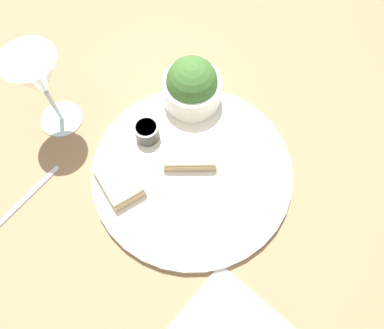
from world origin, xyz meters
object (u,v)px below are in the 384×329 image
Objects in this scene: cheese_toast_near at (190,153)px; cheese_toast_far at (119,181)px; wine_glass at (38,79)px; fork at (21,202)px; salad_bowl at (192,86)px; sauce_ramekin at (147,131)px.

cheese_toast_far is at bearing -129.06° from cheese_toast_near.
cheese_toast_near is 0.64× the size of wine_glass.
cheese_toast_far is 0.17m from fork.
cheese_toast_near is at bearing 50.94° from cheese_toast_far.
wine_glass reaches higher than cheese_toast_far.
salad_bowl reaches higher than fork.
fork is (-0.22, -0.20, -0.02)m from cheese_toast_near.
wine_glass reaches higher than cheese_toast_near.
salad_bowl is 0.21m from cheese_toast_far.
salad_bowl reaches higher than sauce_ramekin.
salad_bowl is 0.12m from cheese_toast_near.
salad_bowl is 1.09× the size of cheese_toast_far.
salad_bowl is 2.45× the size of sauce_ramekin.
cheese_toast_far is 0.21m from wine_glass.
cheese_toast_far is at bearing 36.55° from fork.
cheese_toast_near is 0.64× the size of fork.
sauce_ramekin is 0.24m from fork.
cheese_toast_far is at bearing -21.21° from wine_glass.
wine_glass is (-0.17, -0.04, 0.09)m from sauce_ramekin.
cheese_toast_near and cheese_toast_far have the same top height.
cheese_toast_near is at bearing 42.77° from fork.
salad_bowl is 0.65× the size of fork.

